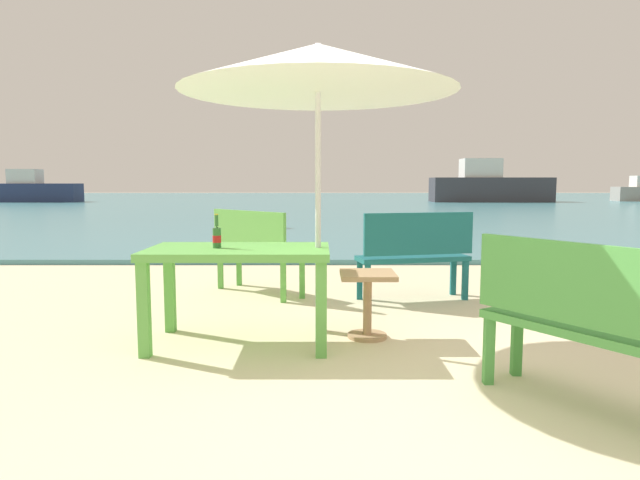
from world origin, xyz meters
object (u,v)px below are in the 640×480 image
object	(u,v)px
bench_teal_center	(417,251)
boat_sailboat	(35,190)
patio_umbrella	(320,69)
swimmer_person	(278,222)
bench_green_right	(584,316)
side_table_wood	(370,295)
bench_green_left	(256,247)
beer_bottle_amber	(219,236)
boat_barge	(491,186)
picnic_table_green	(241,262)

from	to	relation	value
bench_teal_center	boat_sailboat	world-z (taller)	boat_sailboat
patio_umbrella	swimmer_person	distance (m)	9.99
bench_green_right	patio_umbrella	bearing A→B (deg)	137.94
bench_teal_center	swimmer_person	world-z (taller)	bench_teal_center
side_table_wood	bench_green_left	bearing A→B (deg)	123.00
boat_sailboat	bench_green_right	bearing A→B (deg)	-57.86
beer_bottle_amber	bench_green_left	bearing A→B (deg)	88.27
beer_bottle_amber	swimmer_person	size ratio (longest dim) A/B	0.65
bench_teal_center	swimmer_person	xyz separation A→B (m)	(-2.14, 8.23, -0.30)
bench_green_right	boat_sailboat	size ratio (longest dim) A/B	0.23
boat_barge	picnic_table_green	bearing A→B (deg)	-110.72
boat_sailboat	swimmer_person	bearing A→B (deg)	-49.05
beer_bottle_amber	bench_green_right	size ratio (longest dim) A/B	0.22
picnic_table_green	beer_bottle_amber	xyz separation A→B (m)	(-0.17, -0.01, 0.20)
side_table_wood	boat_barge	size ratio (longest dim) A/B	0.08
swimmer_person	bench_green_left	bearing A→B (deg)	-87.20
bench_green_right	boat_barge	xyz separation A→B (m)	(8.64, 29.56, 0.45)
side_table_wood	bench_green_left	distance (m)	2.07
boat_barge	boat_sailboat	distance (m)	27.09
bench_teal_center	side_table_wood	bearing A→B (deg)	-114.41
side_table_wood	bench_teal_center	xyz separation A→B (m)	(0.63, 1.38, 0.19)
bench_teal_center	boat_barge	size ratio (longest dim) A/B	0.18
beer_bottle_amber	bench_green_left	distance (m)	1.93
patio_umbrella	bench_teal_center	distance (m)	2.41
boat_sailboat	boat_barge	bearing A→B (deg)	0.39
bench_green_right	picnic_table_green	bearing A→B (deg)	148.12
patio_umbrella	boat_sailboat	world-z (taller)	patio_umbrella
bench_green_left	swimmer_person	size ratio (longest dim) A/B	2.73
bench_teal_center	swimmer_person	size ratio (longest dim) A/B	3.05
bench_teal_center	bench_green_right	distance (m)	2.85
picnic_table_green	boat_barge	world-z (taller)	boat_barge
bench_green_left	bench_green_right	size ratio (longest dim) A/B	0.94
beer_bottle_amber	boat_sailboat	world-z (taller)	boat_sailboat
patio_umbrella	bench_teal_center	size ratio (longest dim) A/B	1.84
picnic_table_green	boat_barge	size ratio (longest dim) A/B	0.20
side_table_wood	bench_teal_center	size ratio (longest dim) A/B	0.43
beer_bottle_amber	boat_barge	bearing A→B (deg)	68.99
bench_green_left	beer_bottle_amber	bearing A→B (deg)	-91.73
bench_green_left	boat_sailboat	xyz separation A→B (m)	(-16.29, 26.21, 0.23)
side_table_wood	bench_green_right	distance (m)	1.78
patio_umbrella	boat_sailboat	xyz separation A→B (m)	(-17.01, 28.07, -1.34)
side_table_wood	bench_green_left	size ratio (longest dim) A/B	0.48
picnic_table_green	bench_green_right	distance (m)	2.43
bench_teal_center	bench_green_right	xyz separation A→B (m)	(0.42, -2.81, 0.00)
bench_teal_center	bench_green_left	xyz separation A→B (m)	(-1.75, 0.35, 0.00)
bench_green_left	boat_sailboat	bearing A→B (deg)	121.86
bench_green_right	swimmer_person	size ratio (longest dim) A/B	2.92
bench_teal_center	bench_green_right	world-z (taller)	same
side_table_wood	boat_sailboat	bearing A→B (deg)	121.93
picnic_table_green	side_table_wood	size ratio (longest dim) A/B	2.59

